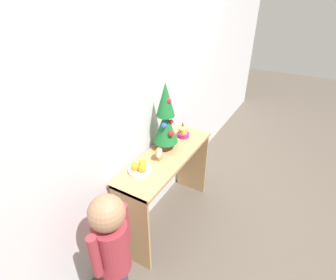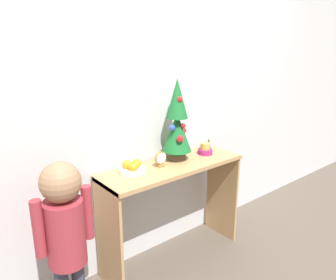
{
  "view_description": "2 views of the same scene",
  "coord_description": "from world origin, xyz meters",
  "px_view_note": "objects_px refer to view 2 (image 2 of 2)",
  "views": [
    {
      "loc": [
        -1.63,
        -0.77,
        2.06
      ],
      "look_at": [
        0.03,
        0.19,
        0.91
      ],
      "focal_mm": 28.0,
      "sensor_mm": 36.0,
      "label": 1
    },
    {
      "loc": [
        -1.44,
        -1.53,
        1.62
      ],
      "look_at": [
        -0.06,
        0.17,
        0.98
      ],
      "focal_mm": 35.0,
      "sensor_mm": 36.0,
      "label": 2
    }
  ],
  "objects_px": {
    "singing_bowl": "(205,150)",
    "figurine": "(208,144)",
    "child_figure": "(65,226)",
    "fruit_bowl": "(132,168)",
    "desk_clock": "(161,159)",
    "mini_tree": "(177,122)"
  },
  "relations": [
    {
      "from": "singing_bowl",
      "to": "child_figure",
      "type": "xyz_separation_m",
      "value": [
        -1.22,
        -0.13,
        -0.16
      ]
    },
    {
      "from": "singing_bowl",
      "to": "child_figure",
      "type": "bearing_deg",
      "value": -174.06
    },
    {
      "from": "child_figure",
      "to": "desk_clock",
      "type": "bearing_deg",
      "value": 9.44
    },
    {
      "from": "desk_clock",
      "to": "child_figure",
      "type": "distance_m",
      "value": 0.81
    },
    {
      "from": "desk_clock",
      "to": "figurine",
      "type": "bearing_deg",
      "value": 5.57
    },
    {
      "from": "singing_bowl",
      "to": "fruit_bowl",
      "type": "bearing_deg",
      "value": 176.57
    },
    {
      "from": "fruit_bowl",
      "to": "singing_bowl",
      "type": "height_order",
      "value": "singing_bowl"
    },
    {
      "from": "desk_clock",
      "to": "child_figure",
      "type": "relative_size",
      "value": 0.11
    },
    {
      "from": "figurine",
      "to": "desk_clock",
      "type": "bearing_deg",
      "value": -174.43
    },
    {
      "from": "fruit_bowl",
      "to": "singing_bowl",
      "type": "distance_m",
      "value": 0.66
    },
    {
      "from": "figurine",
      "to": "child_figure",
      "type": "height_order",
      "value": "child_figure"
    },
    {
      "from": "singing_bowl",
      "to": "desk_clock",
      "type": "bearing_deg",
      "value": 179.79
    },
    {
      "from": "fruit_bowl",
      "to": "desk_clock",
      "type": "relative_size",
      "value": 1.65
    },
    {
      "from": "child_figure",
      "to": "singing_bowl",
      "type": "bearing_deg",
      "value": 5.94
    },
    {
      "from": "singing_bowl",
      "to": "figurine",
      "type": "height_order",
      "value": "figurine"
    },
    {
      "from": "mini_tree",
      "to": "figurine",
      "type": "distance_m",
      "value": 0.43
    },
    {
      "from": "mini_tree",
      "to": "desk_clock",
      "type": "xyz_separation_m",
      "value": [
        -0.19,
        -0.04,
        -0.23
      ]
    },
    {
      "from": "singing_bowl",
      "to": "child_figure",
      "type": "height_order",
      "value": "child_figure"
    },
    {
      "from": "fruit_bowl",
      "to": "figurine",
      "type": "height_order",
      "value": "figurine"
    },
    {
      "from": "singing_bowl",
      "to": "desk_clock",
      "type": "distance_m",
      "value": 0.45
    },
    {
      "from": "fruit_bowl",
      "to": "figurine",
      "type": "bearing_deg",
      "value": 1.11
    },
    {
      "from": "child_figure",
      "to": "fruit_bowl",
      "type": "bearing_deg",
      "value": 16.61
    }
  ]
}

